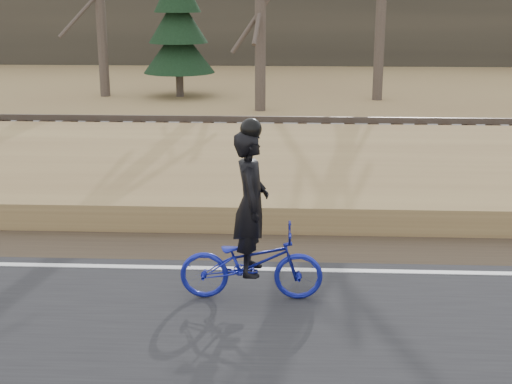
{
  "coord_description": "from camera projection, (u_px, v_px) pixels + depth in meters",
  "views": [
    {
      "loc": [
        0.89,
        -9.07,
        3.84
      ],
      "look_at": [
        0.43,
        0.5,
        1.1
      ],
      "focal_mm": 50.0,
      "sensor_mm": 36.0,
      "label": 1
    }
  ],
  "objects": [
    {
      "name": "ground",
      "position": [
        223.0,
        278.0,
        9.81
      ],
      "size": [
        120.0,
        120.0,
        0.0
      ],
      "primitive_type": "plane",
      "color": "#967F4C",
      "rests_on": "ground"
    },
    {
      "name": "road",
      "position": [
        201.0,
        369.0,
        7.4
      ],
      "size": [
        120.0,
        6.0,
        0.06
      ],
      "primitive_type": "cube",
      "color": "black",
      "rests_on": "ground"
    },
    {
      "name": "edge_line",
      "position": [
        225.0,
        268.0,
        9.98
      ],
      "size": [
        120.0,
        0.12,
        0.01
      ],
      "primitive_type": "cube",
      "color": "silver",
      "rests_on": "road"
    },
    {
      "name": "shoulder",
      "position": [
        231.0,
        247.0,
        10.95
      ],
      "size": [
        120.0,
        1.6,
        0.04
      ],
      "primitive_type": "cube",
      "color": "#473A2B",
      "rests_on": "ground"
    },
    {
      "name": "embankment",
      "position": [
        243.0,
        183.0,
        13.78
      ],
      "size": [
        120.0,
        5.0,
        0.44
      ],
      "primitive_type": "cube",
      "color": "#967F4C",
      "rests_on": "ground"
    },
    {
      "name": "ballast",
      "position": [
        253.0,
        142.0,
        17.43
      ],
      "size": [
        120.0,
        3.0,
        0.45
      ],
      "primitive_type": "cube",
      "color": "slate",
      "rests_on": "ground"
    },
    {
      "name": "railroad",
      "position": [
        253.0,
        130.0,
        17.35
      ],
      "size": [
        120.0,
        2.4,
        0.29
      ],
      "color": "black",
      "rests_on": "ballast"
    },
    {
      "name": "treeline_backdrop",
      "position": [
        275.0,
        5.0,
        37.79
      ],
      "size": [
        120.0,
        4.0,
        6.0
      ],
      "primitive_type": "cube",
      "color": "#383328",
      "rests_on": "ground"
    },
    {
      "name": "cyclist",
      "position": [
        251.0,
        242.0,
        8.85
      ],
      "size": [
        1.8,
        0.66,
        2.31
      ],
      "rotation": [
        0.0,
        0.0,
        1.59
      ],
      "color": "navy",
      "rests_on": "road"
    },
    {
      "name": "bare_tree_near_left",
      "position": [
        260.0,
        3.0,
        22.39
      ],
      "size": [
        0.36,
        0.36,
        6.79
      ],
      "primitive_type": "cylinder",
      "color": "brown",
      "rests_on": "ground"
    },
    {
      "name": "conifer",
      "position": [
        178.0,
        20.0,
        25.61
      ],
      "size": [
        2.6,
        2.6,
        5.82
      ],
      "color": "brown",
      "rests_on": "ground"
    }
  ]
}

